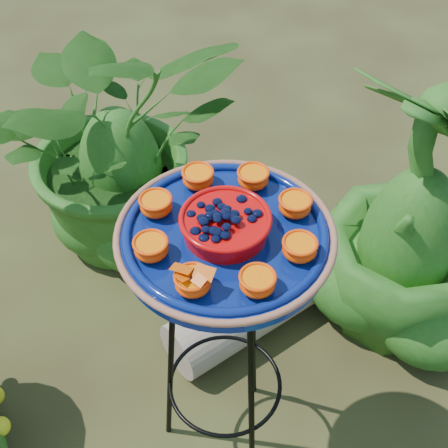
{
  "coord_description": "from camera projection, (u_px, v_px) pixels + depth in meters",
  "views": [
    {
      "loc": [
        0.26,
        -0.92,
        1.72
      ],
      "look_at": [
        0.07,
        -0.13,
        0.86
      ],
      "focal_mm": 50.0,
      "sensor_mm": 36.0,
      "label": 1
    }
  ],
  "objects": [
    {
      "name": "driftwood_log",
      "position": [
        250.0,
        309.0,
        1.99
      ],
      "size": [
        0.51,
        0.54,
        0.19
      ],
      "primitive_type": "cylinder",
      "rotation": [
        0.0,
        1.57,
        0.85
      ],
      "color": "gray",
      "rests_on": "ground"
    },
    {
      "name": "feeder_dish",
      "position": [
        225.0,
        234.0,
        1.19
      ],
      "size": [
        0.52,
        0.52,
        0.1
      ],
      "rotation": [
        0.0,
        0.0,
        -0.34
      ],
      "color": "navy",
      "rests_on": "tripod_stand"
    },
    {
      "name": "tripod_stand",
      "position": [
        225.0,
        338.0,
        1.45
      ],
      "size": [
        0.37,
        0.37,
        0.81
      ],
      "rotation": [
        0.0,
        0.0,
        -0.34
      ],
      "color": "black",
      "rests_on": "ground"
    },
    {
      "name": "shrub_back_left",
      "position": [
        116.0,
        135.0,
        2.04
      ],
      "size": [
        1.05,
        1.01,
        0.89
      ],
      "primitive_type": "imported",
      "rotation": [
        0.0,
        0.0,
        0.55
      ],
      "color": "#215316",
      "rests_on": "ground"
    },
    {
      "name": "shrub_back_right",
      "position": [
        416.0,
        215.0,
        1.77
      ],
      "size": [
        0.72,
        0.72,
        0.91
      ],
      "primitive_type": "imported",
      "rotation": [
        0.0,
        0.0,
        2.45
      ],
      "color": "#215316",
      "rests_on": "ground"
    },
    {
      "name": "ground_plane",
      "position": [
        210.0,
        387.0,
        1.9
      ],
      "size": [
        20.0,
        20.0,
        0.0
      ],
      "primitive_type": "plane",
      "color": "black",
      "rests_on": "ground"
    }
  ]
}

